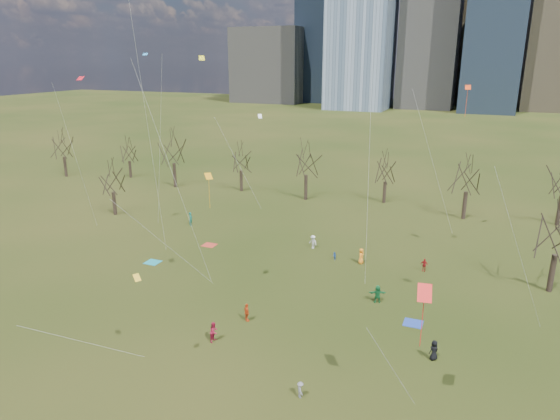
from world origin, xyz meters
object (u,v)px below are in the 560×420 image
at_px(person_2, 214,332).
at_px(person_4, 247,312).
at_px(blanket_navy, 413,323).
at_px(blanket_crimson, 209,245).
at_px(blanket_teal, 153,262).

distance_m(person_2, person_4, 4.03).
xyz_separation_m(blanket_navy, blanket_crimson, (-25.66, 9.68, 0.00)).
xyz_separation_m(blanket_navy, person_2, (-14.45, -8.93, 0.84)).
xyz_separation_m(blanket_crimson, person_2, (11.20, -18.61, 0.84)).
bearing_deg(person_2, blanket_teal, 51.78).
distance_m(blanket_navy, blanket_crimson, 27.42).
relative_size(blanket_teal, blanket_crimson, 1.00).
bearing_deg(blanket_teal, blanket_crimson, 65.72).
bearing_deg(person_4, blanket_teal, 15.94).
bearing_deg(person_4, person_2, 117.76).
bearing_deg(blanket_navy, blanket_teal, 174.79).
height_order(blanket_navy, person_2, person_2).
xyz_separation_m(blanket_teal, person_4, (15.40, -7.66, 0.81)).
distance_m(blanket_teal, person_2, 18.47).
bearing_deg(blanket_crimson, blanket_teal, -114.28).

